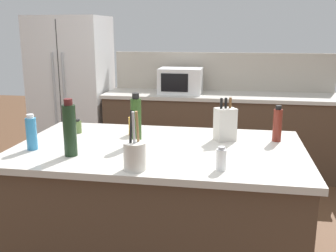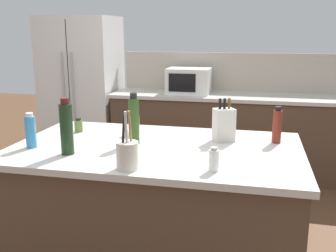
{
  "view_description": "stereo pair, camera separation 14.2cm",
  "coord_description": "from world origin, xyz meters",
  "px_view_note": "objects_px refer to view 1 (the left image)",
  "views": [
    {
      "loc": [
        0.46,
        -2.36,
        1.66
      ],
      "look_at": [
        0.0,
        0.35,
        0.99
      ],
      "focal_mm": 42.0,
      "sensor_mm": 36.0,
      "label": 1
    },
    {
      "loc": [
        0.6,
        -2.33,
        1.66
      ],
      "look_at": [
        0.0,
        0.35,
        0.99
      ],
      "focal_mm": 42.0,
      "sensor_mm": 36.0,
      "label": 2
    }
  ],
  "objects_px": {
    "vinegar_bottle": "(277,125)",
    "olive_oil_bottle": "(136,120)",
    "knife_block": "(225,124)",
    "wine_bottle": "(70,129)",
    "utensil_crock": "(135,155)",
    "spice_jar_oregano": "(77,127)",
    "dish_soap_bottle": "(31,133)",
    "salt_shaker": "(221,159)",
    "refrigerator": "(73,92)",
    "honey_jar": "(134,125)",
    "microwave": "(181,81)"
  },
  "relations": [
    {
      "from": "vinegar_bottle",
      "to": "olive_oil_bottle",
      "type": "distance_m",
      "value": 0.94
    },
    {
      "from": "vinegar_bottle",
      "to": "olive_oil_bottle",
      "type": "bearing_deg",
      "value": -166.05
    },
    {
      "from": "knife_block",
      "to": "wine_bottle",
      "type": "xyz_separation_m",
      "value": [
        -0.89,
        -0.49,
        0.05
      ]
    },
    {
      "from": "utensil_crock",
      "to": "olive_oil_bottle",
      "type": "relative_size",
      "value": 0.96
    },
    {
      "from": "knife_block",
      "to": "olive_oil_bottle",
      "type": "xyz_separation_m",
      "value": [
        -0.56,
        -0.19,
        0.04
      ]
    },
    {
      "from": "spice_jar_oregano",
      "to": "olive_oil_bottle",
      "type": "bearing_deg",
      "value": -22.91
    },
    {
      "from": "vinegar_bottle",
      "to": "wine_bottle",
      "type": "bearing_deg",
      "value": -156.88
    },
    {
      "from": "utensil_crock",
      "to": "spice_jar_oregano",
      "type": "height_order",
      "value": "utensil_crock"
    },
    {
      "from": "dish_soap_bottle",
      "to": "spice_jar_oregano",
      "type": "distance_m",
      "value": 0.45
    },
    {
      "from": "olive_oil_bottle",
      "to": "salt_shaker",
      "type": "bearing_deg",
      "value": -35.71
    },
    {
      "from": "refrigerator",
      "to": "dish_soap_bottle",
      "type": "bearing_deg",
      "value": -72.4
    },
    {
      "from": "salt_shaker",
      "to": "refrigerator",
      "type": "bearing_deg",
      "value": 126.57
    },
    {
      "from": "refrigerator",
      "to": "utensil_crock",
      "type": "height_order",
      "value": "refrigerator"
    },
    {
      "from": "knife_block",
      "to": "vinegar_bottle",
      "type": "distance_m",
      "value": 0.34
    },
    {
      "from": "refrigerator",
      "to": "honey_jar",
      "type": "bearing_deg",
      "value": -56.62
    },
    {
      "from": "microwave",
      "to": "wine_bottle",
      "type": "bearing_deg",
      "value": -97.2
    },
    {
      "from": "salt_shaker",
      "to": "knife_block",
      "type": "bearing_deg",
      "value": 89.83
    },
    {
      "from": "knife_block",
      "to": "wine_bottle",
      "type": "relative_size",
      "value": 0.85
    },
    {
      "from": "knife_block",
      "to": "honey_jar",
      "type": "bearing_deg",
      "value": 148.74
    },
    {
      "from": "spice_jar_oregano",
      "to": "salt_shaker",
      "type": "xyz_separation_m",
      "value": [
        1.05,
        -0.61,
        0.01
      ]
    },
    {
      "from": "honey_jar",
      "to": "dish_soap_bottle",
      "type": "bearing_deg",
      "value": -139.68
    },
    {
      "from": "vinegar_bottle",
      "to": "honey_jar",
      "type": "bearing_deg",
      "value": 179.71
    },
    {
      "from": "microwave",
      "to": "knife_block",
      "type": "relative_size",
      "value": 1.71
    },
    {
      "from": "knife_block",
      "to": "dish_soap_bottle",
      "type": "distance_m",
      "value": 1.24
    },
    {
      "from": "microwave",
      "to": "wine_bottle",
      "type": "xyz_separation_m",
      "value": [
        -0.31,
        -2.47,
        0.01
      ]
    },
    {
      "from": "knife_block",
      "to": "honey_jar",
      "type": "xyz_separation_m",
      "value": [
        -0.64,
        0.04,
        -0.05
      ]
    },
    {
      "from": "utensil_crock",
      "to": "honey_jar",
      "type": "bearing_deg",
      "value": 104.69
    },
    {
      "from": "microwave",
      "to": "dish_soap_bottle",
      "type": "xyz_separation_m",
      "value": [
        -0.6,
        -2.39,
        -0.04
      ]
    },
    {
      "from": "refrigerator",
      "to": "salt_shaker",
      "type": "xyz_separation_m",
      "value": [
        1.95,
        -2.62,
        0.09
      ]
    },
    {
      "from": "vinegar_bottle",
      "to": "spice_jar_oregano",
      "type": "height_order",
      "value": "vinegar_bottle"
    },
    {
      "from": "dish_soap_bottle",
      "to": "wine_bottle",
      "type": "bearing_deg",
      "value": -14.77
    },
    {
      "from": "refrigerator",
      "to": "salt_shaker",
      "type": "height_order",
      "value": "refrigerator"
    },
    {
      "from": "refrigerator",
      "to": "dish_soap_bottle",
      "type": "height_order",
      "value": "refrigerator"
    },
    {
      "from": "refrigerator",
      "to": "olive_oil_bottle",
      "type": "height_order",
      "value": "refrigerator"
    },
    {
      "from": "utensil_crock",
      "to": "dish_soap_bottle",
      "type": "distance_m",
      "value": 0.76
    },
    {
      "from": "olive_oil_bottle",
      "to": "dish_soap_bottle",
      "type": "height_order",
      "value": "olive_oil_bottle"
    },
    {
      "from": "knife_block",
      "to": "utensil_crock",
      "type": "xyz_separation_m",
      "value": [
        -0.45,
        -0.66,
        -0.03
      ]
    },
    {
      "from": "utensil_crock",
      "to": "olive_oil_bottle",
      "type": "height_order",
      "value": "olive_oil_bottle"
    },
    {
      "from": "wine_bottle",
      "to": "honey_jar",
      "type": "height_order",
      "value": "wine_bottle"
    },
    {
      "from": "salt_shaker",
      "to": "utensil_crock",
      "type": "bearing_deg",
      "value": -171.31
    },
    {
      "from": "dish_soap_bottle",
      "to": "salt_shaker",
      "type": "xyz_separation_m",
      "value": [
        1.17,
        -0.18,
        -0.04
      ]
    },
    {
      "from": "salt_shaker",
      "to": "microwave",
      "type": "bearing_deg",
      "value": 102.57
    },
    {
      "from": "microwave",
      "to": "honey_jar",
      "type": "distance_m",
      "value": 1.94
    },
    {
      "from": "refrigerator",
      "to": "wine_bottle",
      "type": "height_order",
      "value": "refrigerator"
    },
    {
      "from": "refrigerator",
      "to": "dish_soap_bottle",
      "type": "xyz_separation_m",
      "value": [
        0.78,
        -2.44,
        0.13
      ]
    },
    {
      "from": "wine_bottle",
      "to": "vinegar_bottle",
      "type": "bearing_deg",
      "value": 23.12
    },
    {
      "from": "knife_block",
      "to": "utensil_crock",
      "type": "bearing_deg",
      "value": -151.84
    },
    {
      "from": "honey_jar",
      "to": "spice_jar_oregano",
      "type": "bearing_deg",
      "value": -176.84
    },
    {
      "from": "spice_jar_oregano",
      "to": "dish_soap_bottle",
      "type": "bearing_deg",
      "value": -105.41
    },
    {
      "from": "knife_block",
      "to": "dish_soap_bottle",
      "type": "relative_size",
      "value": 1.3
    }
  ]
}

